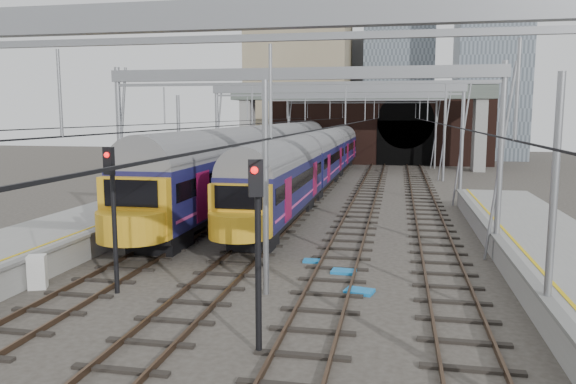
% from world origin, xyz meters
% --- Properties ---
extents(ground, '(160.00, 160.00, 0.00)m').
position_xyz_m(ground, '(0.00, 0.00, 0.00)').
color(ground, '#38332D').
rests_on(ground, ground).
extents(platform_left, '(4.32, 55.00, 1.12)m').
position_xyz_m(platform_left, '(-10.18, 2.50, 0.55)').
color(platform_left, gray).
rests_on(platform_left, ground).
extents(tracks, '(14.40, 80.00, 0.22)m').
position_xyz_m(tracks, '(0.00, 15.00, 0.02)').
color(tracks, '#4C3828').
rests_on(tracks, ground).
extents(overhead_line, '(16.80, 80.00, 8.00)m').
position_xyz_m(overhead_line, '(0.00, 21.49, 6.57)').
color(overhead_line, gray).
rests_on(overhead_line, ground).
extents(retaining_wall, '(28.00, 2.75, 9.00)m').
position_xyz_m(retaining_wall, '(1.40, 51.93, 4.33)').
color(retaining_wall, '#321B16').
rests_on(retaining_wall, ground).
extents(overbridge, '(28.00, 3.00, 9.25)m').
position_xyz_m(overbridge, '(0.00, 46.00, 7.27)').
color(overbridge, gray).
rests_on(overbridge, ground).
extents(city_skyline, '(37.50, 27.50, 60.00)m').
position_xyz_m(city_skyline, '(2.73, 70.48, 17.09)').
color(city_skyline, tan).
rests_on(city_skyline, ground).
extents(train_main, '(2.66, 61.52, 4.62)m').
position_xyz_m(train_main, '(-2.00, 36.51, 2.40)').
color(train_main, black).
rests_on(train_main, ground).
extents(train_second, '(3.02, 52.32, 5.12)m').
position_xyz_m(train_second, '(-6.00, 30.72, 2.62)').
color(train_second, black).
rests_on(train_second, ground).
extents(signal_near_left, '(0.38, 0.47, 4.88)m').
position_xyz_m(signal_near_left, '(-4.90, 1.08, 3.08)').
color(signal_near_left, black).
rests_on(signal_near_left, ground).
extents(signal_near_centre, '(0.39, 0.47, 4.86)m').
position_xyz_m(signal_near_centre, '(0.89, -2.63, 3.07)').
color(signal_near_centre, black).
rests_on(signal_near_centre, ground).
extents(relay_cabinet, '(0.73, 0.68, 1.16)m').
position_xyz_m(relay_cabinet, '(-7.80, 1.07, 0.58)').
color(relay_cabinet, silver).
rests_on(relay_cabinet, ground).
extents(equip_cover_a, '(1.06, 0.86, 0.11)m').
position_xyz_m(equip_cover_a, '(3.04, 2.71, 0.05)').
color(equip_cover_a, '#1974BF').
rests_on(equip_cover_a, ground).
extents(equip_cover_b, '(0.77, 0.55, 0.09)m').
position_xyz_m(equip_cover_b, '(0.91, 6.32, 0.04)').
color(equip_cover_b, '#1974BF').
rests_on(equip_cover_b, ground).
extents(equip_cover_c, '(0.95, 0.71, 0.11)m').
position_xyz_m(equip_cover_c, '(2.29, 4.98, 0.05)').
color(equip_cover_c, '#1974BF').
rests_on(equip_cover_c, ground).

